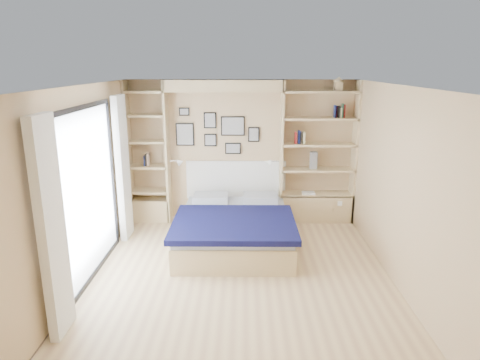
{
  "coord_description": "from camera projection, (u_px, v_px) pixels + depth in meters",
  "views": [
    {
      "loc": [
        0.04,
        -5.28,
        2.74
      ],
      "look_at": [
        -0.01,
        0.9,
        1.07
      ],
      "focal_mm": 32.0,
      "sensor_mm": 36.0,
      "label": 1
    }
  ],
  "objects": [
    {
      "name": "bed",
      "position": [
        235.0,
        227.0,
        6.68
      ],
      "size": [
        1.8,
        2.38,
        1.07
      ],
      "color": "beige",
      "rests_on": "ground"
    },
    {
      "name": "reading_lamps",
      "position": [
        224.0,
        162.0,
        7.46
      ],
      "size": [
        1.92,
        0.12,
        0.15
      ],
      "color": "silver",
      "rests_on": "ground"
    },
    {
      "name": "photo_gallery",
      "position": [
        216.0,
        131.0,
        7.54
      ],
      "size": [
        1.48,
        0.02,
        0.82
      ],
      "color": "black",
      "rests_on": "ground"
    },
    {
      "name": "shelf_decor",
      "position": [
        304.0,
        128.0,
        7.36
      ],
      "size": [
        3.47,
        0.23,
        2.03
      ],
      "color": "#A51E1E",
      "rests_on": "ground"
    },
    {
      "name": "ground",
      "position": [
        240.0,
        273.0,
        5.81
      ],
      "size": [
        4.5,
        4.5,
        0.0
      ],
      "primitive_type": "plane",
      "color": "#DBBD85",
      "rests_on": "ground"
    },
    {
      "name": "room_shell",
      "position": [
        218.0,
        170.0,
        7.0
      ],
      "size": [
        4.5,
        4.5,
        4.5
      ],
      "color": "tan",
      "rests_on": "ground"
    }
  ]
}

